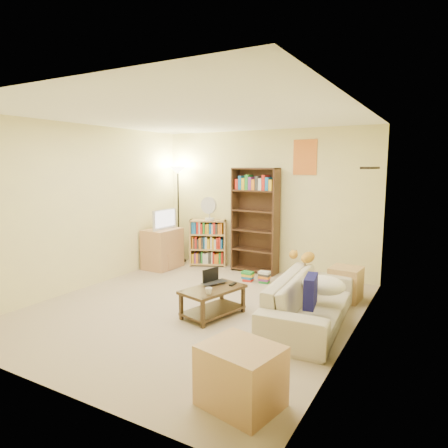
# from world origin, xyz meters

# --- Properties ---
(room) EXTENTS (4.50, 4.54, 2.52)m
(room) POSITION_xyz_m (0.00, 0.01, 1.62)
(room) COLOR tan
(room) RESTS_ON ground
(sofa) EXTENTS (2.04, 1.04, 0.56)m
(sofa) POSITION_xyz_m (1.49, 0.21, 0.28)
(sofa) COLOR #B8AE98
(sofa) RESTS_ON ground
(navy_pillow) EXTENTS (0.17, 0.38, 0.33)m
(navy_pillow) POSITION_xyz_m (1.62, -0.20, 0.54)
(navy_pillow) COLOR #121250
(navy_pillow) RESTS_ON sofa
(cream_blanket) EXTENTS (0.52, 0.37, 0.22)m
(cream_blanket) POSITION_xyz_m (1.63, 0.27, 0.48)
(cream_blanket) COLOR white
(cream_blanket) RESTS_ON sofa
(tabby_cat) EXTENTS (0.45, 0.18, 0.15)m
(tabby_cat) POSITION_xyz_m (1.19, 0.93, 0.64)
(tabby_cat) COLOR gold
(tabby_cat) RESTS_ON sofa
(coffee_table) EXTENTS (0.64, 0.90, 0.36)m
(coffee_table) POSITION_xyz_m (0.35, -0.14, 0.22)
(coffee_table) COLOR #3E2C18
(coffee_table) RESTS_ON ground
(laptop) EXTENTS (0.51, 0.47, 0.03)m
(laptop) POSITION_xyz_m (0.33, -0.00, 0.38)
(laptop) COLOR black
(laptop) RESTS_ON coffee_table
(laptop_screen) EXTENTS (0.08, 0.27, 0.18)m
(laptop_screen) POSITION_xyz_m (0.22, 0.03, 0.47)
(laptop_screen) COLOR white
(laptop_screen) RESTS_ON laptop
(mug) EXTENTS (0.13, 0.13, 0.08)m
(mug) POSITION_xyz_m (0.44, -0.37, 0.40)
(mug) COLOR white
(mug) RESTS_ON coffee_table
(tv_remote) EXTENTS (0.05, 0.15, 0.02)m
(tv_remote) POSITION_xyz_m (0.51, 0.10, 0.37)
(tv_remote) COLOR black
(tv_remote) RESTS_ON coffee_table
(tv_stand) EXTENTS (0.50, 0.69, 0.73)m
(tv_stand) POSITION_xyz_m (-1.70, 1.47, 0.36)
(tv_stand) COLOR tan
(tv_stand) RESTS_ON ground
(television) EXTENTS (0.64, 0.11, 0.37)m
(television) POSITION_xyz_m (-1.70, 1.47, 0.91)
(television) COLOR black
(television) RESTS_ON tv_stand
(tall_bookshelf) EXTENTS (0.84, 0.31, 1.85)m
(tall_bookshelf) POSITION_xyz_m (-0.09, 2.05, 0.98)
(tall_bookshelf) COLOR #3E2918
(tall_bookshelf) RESTS_ON ground
(short_bookshelf) EXTENTS (0.73, 0.52, 0.88)m
(short_bookshelf) POSITION_xyz_m (-1.07, 2.05, 0.44)
(short_bookshelf) COLOR tan
(short_bookshelf) RESTS_ON ground
(desk_fan) EXTENTS (0.31, 0.18, 0.44)m
(desk_fan) POSITION_xyz_m (-1.02, 2.01, 1.11)
(desk_fan) COLOR silver
(desk_fan) RESTS_ON short_bookshelf
(floor_lamp) EXTENTS (0.32, 0.32, 1.87)m
(floor_lamp) POSITION_xyz_m (-1.75, 2.05, 1.49)
(floor_lamp) COLOR black
(floor_lamp) RESTS_ON ground
(side_table) EXTENTS (0.44, 0.44, 0.47)m
(side_table) POSITION_xyz_m (1.67, 1.30, 0.23)
(side_table) COLOR tan
(side_table) RESTS_ON ground
(end_cabinet) EXTENTS (0.67, 0.60, 0.49)m
(end_cabinet) POSITION_xyz_m (1.52, -1.66, 0.24)
(end_cabinet) COLOR tan
(end_cabinet) RESTS_ON ground
(book_stacks) EXTENTS (0.47, 0.18, 0.19)m
(book_stacks) POSITION_xyz_m (0.22, 1.48, 0.09)
(book_stacks) COLOR red
(book_stacks) RESTS_ON ground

